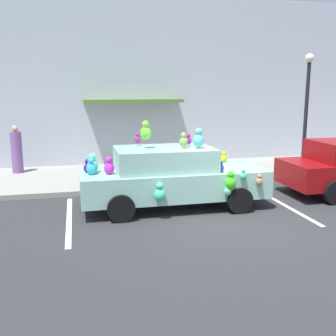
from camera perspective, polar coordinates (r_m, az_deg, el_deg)
ground_plane at (r=9.29m, az=8.78°, el=-7.61°), size 60.00×60.00×0.00m
sidewalk at (r=13.87m, az=1.12°, el=-0.81°), size 24.00×4.00×0.15m
storefront_building at (r=15.64m, az=-0.85°, el=12.08°), size 24.00×1.25×6.40m
parking_stripe_front at (r=10.95m, az=16.12°, el=-4.98°), size 0.12×3.60×0.01m
parking_stripe_rear at (r=9.62m, az=-14.00°, el=-7.15°), size 0.12×3.60×0.01m
plush_covered_car at (r=10.09m, az=0.38°, el=-1.20°), size 4.66×2.07×2.23m
teddy_bear_on_sidewalk at (r=12.01m, az=-6.58°, el=-1.09°), size 0.31×0.26×0.59m
street_lamp_post at (r=13.75m, az=19.27°, el=8.88°), size 0.28×0.28×3.93m
pedestrian_near_shopfront at (r=14.50m, az=-20.88°, el=2.26°), size 0.37×0.37×1.62m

